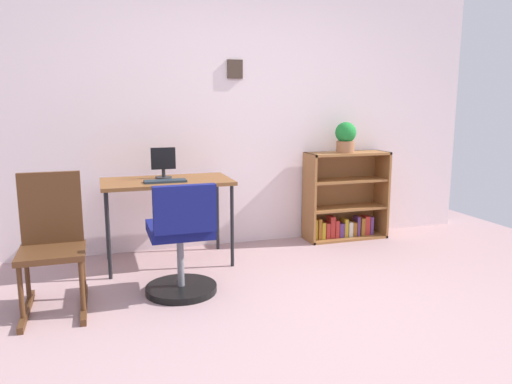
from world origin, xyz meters
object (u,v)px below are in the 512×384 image
Objects in this scene: keyboard at (165,181)px; bookshelf_low at (343,201)px; office_chair at (181,247)px; monitor at (163,163)px; desk at (167,186)px; potted_plant_on_shelf at (346,137)px; rocking_chair at (52,241)px.

bookshelf_low reaches higher than keyboard.
office_chair is at bearing -150.48° from bookshelf_low.
monitor is 0.30× the size of bookshelf_low.
bookshelf_low is (1.83, 0.17, -0.48)m from monitor.
bookshelf_low is at bearing 8.42° from desk.
potted_plant_on_shelf is at bearing 28.56° from office_chair.
keyboard is (-0.03, -0.12, 0.07)m from desk.
potted_plant_on_shelf is at bearing 10.49° from keyboard.
bookshelf_low is at bearing 5.28° from monitor.
potted_plant_on_shelf is (2.66, 0.91, 0.58)m from rocking_chair.
keyboard is 1.13× the size of potted_plant_on_shelf.
potted_plant_on_shelf is at bearing 18.81° from rocking_chair.
monitor is 0.32× the size of office_chair.
keyboard is (-0.02, -0.22, -0.12)m from monitor.
potted_plant_on_shelf is (1.80, 0.11, 0.18)m from monitor.
rocking_chair is 1.03× the size of bookshelf_low.
rocking_chair is 3.03× the size of potted_plant_on_shelf.
monitor is 1.81m from potted_plant_on_shelf.
potted_plant_on_shelf reaches higher than rocking_chair.
monitor is at bearing 89.83° from office_chair.
rocking_chair is at bearing -141.39° from desk.
monitor is at bearing -176.40° from potted_plant_on_shelf.
desk is at bearing -173.20° from potted_plant_on_shelf.
potted_plant_on_shelf is (1.82, 0.34, 0.30)m from keyboard.
monitor is 0.29× the size of rocking_chair.
office_chair is at bearing -88.69° from keyboard.
monitor is 1.90m from bookshelf_low.
office_chair is (-0.00, -0.87, -0.50)m from monitor.
rocking_chair reaches higher than keyboard.
keyboard is 0.39× the size of bookshelf_low.
monitor is 0.88× the size of potted_plant_on_shelf.
desk is 1.22× the size of bookshelf_low.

